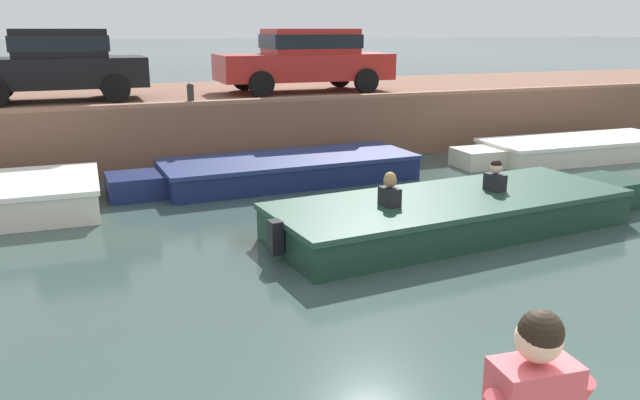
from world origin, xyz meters
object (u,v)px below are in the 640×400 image
boat_moored_central_navy (278,170)px  mooring_bollard_mid (190,93)px  motorboat_passing (465,211)px  car_centre_red (306,57)px  car_left_inner_black (57,62)px  boat_moored_east_cream (572,149)px

boat_moored_central_navy → mooring_bollard_mid: (-1.33, 1.77, 1.40)m
boat_moored_central_navy → motorboat_passing: bearing=-65.8°
motorboat_passing → car_centre_red: car_centre_red is taller
motorboat_passing → car_centre_red: 7.64m
car_left_inner_black → mooring_bollard_mid: bearing=-34.5°
car_centre_red → boat_moored_central_navy: bearing=-118.4°
boat_moored_central_navy → mooring_bollard_mid: size_ratio=13.54×
mooring_bollard_mid → boat_moored_east_cream: bearing=-13.8°
boat_moored_central_navy → boat_moored_east_cream: (7.10, -0.30, -0.01)m
boat_moored_central_navy → mooring_bollard_mid: 2.62m
boat_moored_central_navy → motorboat_passing: size_ratio=0.89×
boat_moored_central_navy → car_centre_red: (1.90, 3.52, 2.01)m
motorboat_passing → mooring_bollard_mid: 6.55m
boat_moored_central_navy → mooring_bollard_mid: bearing=126.9°
boat_moored_east_cream → car_centre_red: (-5.20, 3.82, 2.02)m
car_centre_red → mooring_bollard_mid: size_ratio=9.77×
boat_moored_central_navy → boat_moored_east_cream: 7.11m
boat_moored_east_cream → car_centre_red: size_ratio=1.30×
car_centre_red → mooring_bollard_mid: (-3.23, -1.75, -0.61)m
motorboat_passing → car_left_inner_black: 9.49m
boat_moored_east_cream → mooring_bollard_mid: (-8.43, 2.07, 1.41)m
car_left_inner_black → car_centre_red: bearing=-0.0°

